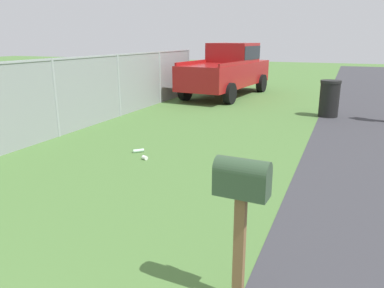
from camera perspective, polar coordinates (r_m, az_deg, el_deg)
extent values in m
cube|color=brown|center=(3.37, 7.20, -15.74)|extent=(0.09, 0.09, 1.02)
cube|color=#334C33|center=(3.10, 7.60, -5.91)|extent=(0.23, 0.46, 0.22)
cylinder|color=#334C33|center=(3.06, 7.67, -4.00)|extent=(0.23, 0.46, 0.20)
cube|color=red|center=(3.17, 8.16, -4.12)|extent=(0.02, 0.04, 0.18)
cube|color=maroon|center=(15.46, 5.26, 10.55)|extent=(5.63, 2.35, 0.90)
cube|color=maroon|center=(16.02, 6.29, 13.68)|extent=(2.02, 1.84, 0.76)
cube|color=black|center=(16.02, 6.29, 13.68)|extent=(1.97, 1.87, 0.53)
cube|color=maroon|center=(14.69, 0.36, 12.34)|extent=(2.84, 0.36, 0.12)
cube|color=maroon|center=(14.00, 6.55, 12.07)|extent=(2.84, 0.36, 0.12)
cylinder|color=black|center=(17.52, 4.81, 9.52)|extent=(0.78, 0.33, 0.76)
cylinder|color=black|center=(16.89, 10.53, 9.09)|extent=(0.78, 0.33, 0.76)
cylinder|color=black|center=(14.30, -1.04, 8.18)|extent=(0.78, 0.33, 0.76)
cylinder|color=black|center=(13.51, 5.75, 7.66)|extent=(0.78, 0.33, 0.76)
cylinder|color=black|center=(11.94, 20.14, 6.30)|extent=(0.56, 0.56, 1.00)
cylinder|color=black|center=(11.87, 20.39, 8.88)|extent=(0.59, 0.59, 0.08)
cylinder|color=#9EA3A8|center=(9.37, -20.05, 6.54)|extent=(0.07, 0.07, 1.84)
cylinder|color=#9EA3A8|center=(11.45, -11.08, 8.71)|extent=(0.07, 0.07, 1.84)
cylinder|color=#9EA3A8|center=(13.73, -4.92, 10.07)|extent=(0.07, 0.07, 1.84)
cylinder|color=#9EA3A8|center=(16.13, -0.52, 10.96)|extent=(0.07, 0.07, 1.84)
cube|color=#9EA3A8|center=(9.29, -20.57, 11.95)|extent=(15.95, 0.04, 0.04)
cube|color=gray|center=(9.37, -20.05, 6.54)|extent=(15.95, 0.01, 1.84)
cylinder|color=#B2D8BF|center=(7.81, -8.16, -1.01)|extent=(0.20, 0.21, 0.07)
cylinder|color=white|center=(7.32, -7.20, -2.08)|extent=(0.11, 0.12, 0.08)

